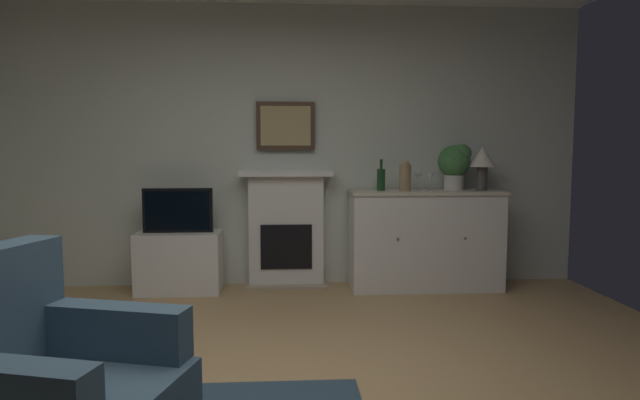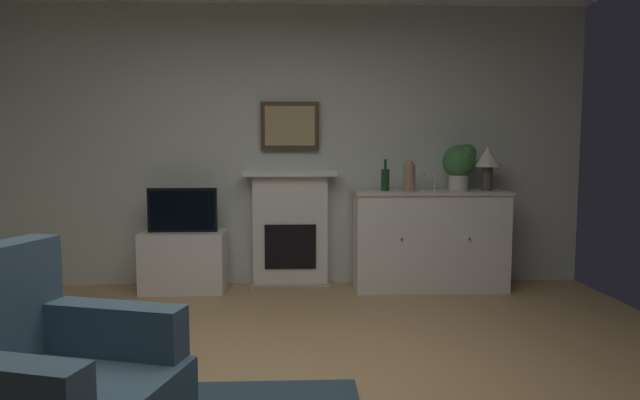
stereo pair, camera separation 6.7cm
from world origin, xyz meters
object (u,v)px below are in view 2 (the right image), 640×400
tv_set (182,210)px  wine_bottle (385,179)px  fireplace_unit (290,229)px  framed_picture (290,126)px  table_lamp (487,160)px  armchair (40,392)px  potted_plant_small (460,163)px  tv_cabinet (184,261)px  vase_decorative (409,176)px  sideboard_cabinet (429,240)px  wine_glass_left (423,177)px  wine_glass_center (435,178)px

tv_set → wine_bottle: bearing=0.9°
fireplace_unit → tv_set: 1.01m
wine_bottle → tv_set: wine_bottle is taller
framed_picture → wine_bottle: framed_picture is taller
table_lamp → armchair: bearing=-132.8°
framed_picture → potted_plant_small: 1.63m
framed_picture → tv_cabinet: (-0.97, -0.21, -1.24)m
framed_picture → vase_decorative: size_ratio=1.96×
framed_picture → table_lamp: (1.82, -0.22, -0.32)m
sideboard_cabinet → wine_glass_left: 0.58m
framed_picture → table_lamp: size_ratio=1.37×
tv_cabinet → tv_set: (-0.00, -0.02, 0.48)m
wine_glass_left → wine_glass_center: bearing=-11.3°
table_lamp → tv_set: 2.83m
tv_cabinet → armchair: armchair is taller
table_lamp → sideboard_cabinet: bearing=-180.0°
fireplace_unit → tv_cabinet: bearing=-170.6°
wine_bottle → tv_set: size_ratio=0.47×
sideboard_cabinet → tv_cabinet: bearing=179.6°
wine_bottle → potted_plant_small: bearing=2.1°
armchair → tv_set: bearing=91.2°
wine_glass_center → potted_plant_small: bearing=11.4°
fireplace_unit → wine_glass_center: fireplace_unit is taller
sideboard_cabinet → wine_bottle: 0.70m
sideboard_cabinet → wine_glass_center: 0.58m
armchair → framed_picture: bearing=73.9°
framed_picture → wine_glass_left: framed_picture is taller
potted_plant_small → wine_glass_center: bearing=-168.6°
framed_picture → sideboard_cabinet: bearing=-9.8°
sideboard_cabinet → wine_bottle: (-0.42, 0.02, 0.57)m
framed_picture → wine_glass_center: size_ratio=3.33×
vase_decorative → potted_plant_small: (0.49, 0.10, 0.12)m
table_lamp → wine_glass_left: table_lamp is taller
tv_set → potted_plant_small: (2.56, 0.05, 0.42)m
potted_plant_small → armchair: size_ratio=0.44×
potted_plant_small → armchair: potted_plant_small is taller
wine_glass_center → armchair: wine_glass_center is taller
table_lamp → potted_plant_small: potted_plant_small is taller
tv_set → table_lamp: bearing=0.2°
vase_decorative → tv_set: bearing=178.8°
fireplace_unit → wine_glass_center: size_ratio=6.67×
table_lamp → fireplace_unit: bearing=174.4°
tv_cabinet → potted_plant_small: 2.71m
wine_glass_center → tv_set: 2.33m
fireplace_unit → wine_glass_left: 1.33m
vase_decorative → fireplace_unit: bearing=168.2°
wine_glass_left → vase_decorative: vase_decorative is taller
sideboard_cabinet → wine_glass_center: bearing=-6.0°
table_lamp → tv_cabinet: table_lamp is taller
wine_glass_center → armchair: 3.77m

